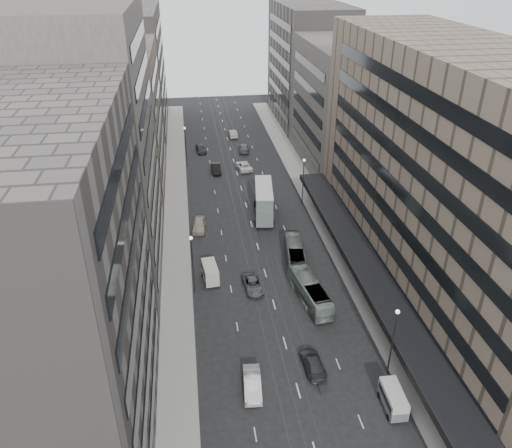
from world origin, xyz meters
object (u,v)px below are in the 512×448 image
bus_near (310,291)px  double_decker (264,201)px  sedan_2 (253,285)px  pedestrian (465,446)px  vw_microbus (393,399)px  sedan_1 (252,384)px  bus_far (295,254)px  panel_van (210,272)px

bus_near → double_decker: 23.26m
sedan_2 → pedestrian: (14.87, -26.74, 0.36)m
vw_microbus → sedan_1: bearing=164.5°
bus_near → bus_far: size_ratio=1.04×
bus_near → pedestrian: size_ratio=5.86×
bus_far → vw_microbus: 26.59m
vw_microbus → pedestrian: bearing=-51.5°
sedan_2 → bus_far: bearing=33.2°
panel_van → sedan_1: 19.70m
bus_far → panel_van: bearing=19.6°
bus_near → vw_microbus: 18.09m
sedan_2 → pedestrian: size_ratio=2.74×
bus_far → bus_near: bearing=97.0°
double_decker → vw_microbus: 41.26m
vw_microbus → sedan_2: bearing=119.0°
double_decker → pedestrian: (10.35, -46.52, -1.83)m
panel_van → vw_microbus: bearing=-62.2°
sedan_1 → sedan_2: bearing=86.2°
bus_near → bus_far: bearing=-97.8°
sedan_1 → panel_van: bearing=102.9°
double_decker → sedan_2: bearing=-95.8°
vw_microbus → panel_van: (-15.98, 23.60, 0.17)m
panel_van → sedan_1: (2.96, -19.47, -0.57)m
bus_near → panel_van: bearing=-34.1°
double_decker → sedan_1: (-6.91, -36.64, -2.05)m
vw_microbus → sedan_2: vw_microbus is taller
bus_near → pedestrian: bearing=101.3°
sedan_1 → pedestrian: 19.90m
sedan_1 → pedestrian: pedestrian is taller
sedan_2 → pedestrian: 30.60m
bus_far → panel_van: size_ratio=2.39×
vw_microbus → panel_van: 28.50m
panel_van → pedestrian: size_ratio=2.35×
bus_far → pedestrian: 33.08m
sedan_1 → sedan_2: size_ratio=1.02×
bus_near → pedestrian: 24.79m
bus_near → double_decker: size_ratio=1.04×
double_decker → sedan_2: (-4.52, -19.78, -2.19)m
bus_near → sedan_1: bearing=48.2°
bus_near → sedan_1: size_ratio=2.10×
bus_far → sedan_2: bus_far is taller
bus_near → sedan_2: 7.53m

